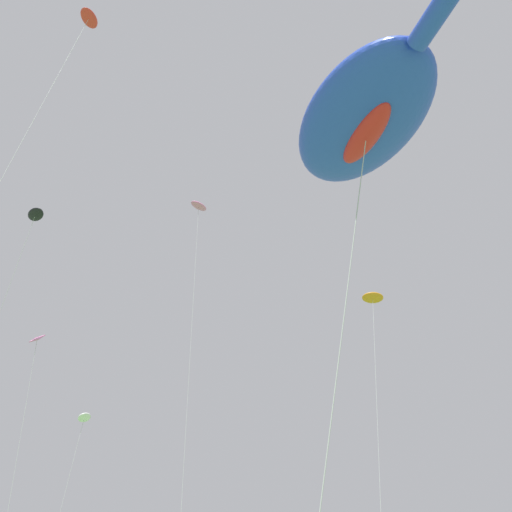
# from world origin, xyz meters

# --- Properties ---
(big_show_kite) EXTENTS (6.19, 11.12, 13.99)m
(big_show_kite) POSITION_xyz_m (2.60, 6.84, 13.27)
(big_show_kite) COLOR blue
(big_show_kite) RESTS_ON ground
(small_kite_triangle_green) EXTENTS (5.26, 2.50, 17.28)m
(small_kite_triangle_green) POSITION_xyz_m (16.03, 16.83, 16.82)
(small_kite_triangle_green) COLOR orange
(small_kite_triangle_green) RESTS_ON ground
(small_kite_diamond_red) EXTENTS (2.76, 3.80, 24.94)m
(small_kite_diamond_red) POSITION_xyz_m (10.17, 24.85, 24.40)
(small_kite_diamond_red) COLOR pink
(small_kite_diamond_red) RESTS_ON ground
(small_kite_streamer_purple) EXTENTS (4.49, 3.21, 25.46)m
(small_kite_streamer_purple) POSITION_xyz_m (-1.40, 17.98, 24.83)
(small_kite_streamer_purple) COLOR red
(small_kite_streamer_purple) RESTS_ON ground
(small_kite_box_yellow) EXTENTS (2.46, 2.10, 12.48)m
(small_kite_box_yellow) POSITION_xyz_m (7.83, 31.02, 12.12)
(small_kite_box_yellow) COLOR white
(small_kite_box_yellow) RESTS_ON ground
(small_kite_delta_white) EXTENTS (0.64, 2.03, 14.77)m
(small_kite_delta_white) POSITION_xyz_m (3.28, 28.00, 13.00)
(small_kite_delta_white) COLOR pink
(small_kite_delta_white) RESTS_ON ground
(small_kite_stunt_black) EXTENTS (1.37, 2.89, 20.45)m
(small_kite_stunt_black) POSITION_xyz_m (1.11, 26.42, 19.97)
(small_kite_stunt_black) COLOR black
(small_kite_stunt_black) RESTS_ON ground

